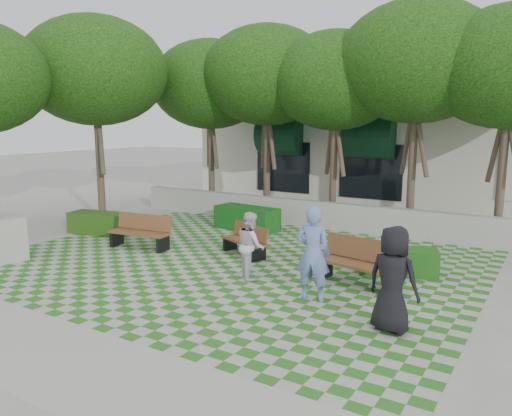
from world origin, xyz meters
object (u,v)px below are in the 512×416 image
Objects in this scene: bench_east at (360,264)px; hedge_midleft at (247,218)px; bench_mid at (246,241)px; person_white at (251,245)px; hedge_west at (100,223)px; person_blue at (313,254)px; hedge_east at (398,261)px; person_dark at (393,279)px; bench_west at (141,232)px.

hedge_midleft is (-5.26, 3.56, -0.11)m from bench_east.
bench_mid is 2.04m from person_white.
hedge_west is 8.72m from person_blue.
hedge_east is (4.02, 0.46, -0.08)m from bench_mid.
hedge_midleft is at bearing -30.82° from person_dark.
person_white is (6.63, -1.32, 0.43)m from hedge_west.
hedge_east is 2.91m from person_blue.
hedge_west is at bearing -173.14° from bench_east.
person_dark is (7.82, -1.92, 0.47)m from bench_west.
bench_east is 6.50m from bench_west.
hedge_west is at bearing 33.71° from person_white.
hedge_east is 0.90× the size of hedge_west.
person_dark is at bearing -40.34° from hedge_midleft.
hedge_west is (-2.48, 0.67, -0.12)m from bench_west.
hedge_west is (-3.72, -3.01, -0.04)m from hedge_midleft.
person_dark is (4.86, -2.87, 0.53)m from bench_mid.
bench_west is at bearing -168.61° from hedge_east.
hedge_east is at bearing -98.83° from person_white.
hedge_west is 1.02× the size of person_blue.
hedge_midleft is 1.11× the size of hedge_west.
bench_east reaches higher than hedge_midleft.
person_white reaches higher than hedge_midleft.
person_blue is (-0.97, -2.66, 0.66)m from hedge_east.
person_dark reaches higher than bench_east.
bench_east is at bearing -110.40° from hedge_east.
hedge_midleft is 1.18× the size of person_dark.
person_dark is (1.81, -0.66, -0.04)m from person_blue.
person_blue is at bearing -10.47° from person_dark.
bench_west is 1.06× the size of hedge_east.
person_blue reaches higher than bench_west.
bench_east is 1.06× the size of person_blue.
bench_west is at bearing 35.98° from person_white.
bench_east reaches higher than bench_mid.
bench_mid is 5.44m from hedge_west.
bench_west is at bearing -168.61° from bench_east.
hedge_west is 10.63m from person_dark.
bench_west is 4.21m from person_white.
person_blue is at bearing -12.75° from hedge_west.
bench_east is 1.53m from person_blue.
bench_mid is 0.89× the size of person_dark.
hedge_east is at bearing 4.34° from bench_west.
person_blue is (4.77, -4.93, 0.58)m from hedge_midleft.
hedge_west is (-5.44, -0.29, -0.05)m from bench_mid.
bench_east is 1.25× the size of bench_mid.
person_white is at bearing -16.08° from bench_west.
bench_mid is at bearing -45.38° from person_blue.
bench_east reaches higher than hedge_west.
hedge_east is 1.15× the size of person_white.
person_white reaches higher than hedge_west.
bench_west is at bearing -15.03° from hedge_west.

